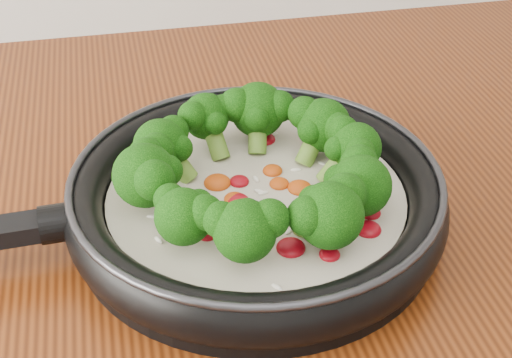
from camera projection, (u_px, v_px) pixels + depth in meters
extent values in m
cylinder|color=black|center=(256.00, 219.00, 0.65)|extent=(0.33, 0.33, 0.01)
torus|color=black|center=(256.00, 197.00, 0.64)|extent=(0.35, 0.35, 0.03)
torus|color=#2D2D33|center=(256.00, 176.00, 0.63)|extent=(0.34, 0.34, 0.01)
cylinder|color=black|center=(59.00, 223.00, 0.60)|extent=(0.03, 0.03, 0.03)
cylinder|color=beige|center=(256.00, 203.00, 0.64)|extent=(0.27, 0.27, 0.02)
ellipsoid|color=maroon|center=(275.00, 220.00, 0.60)|extent=(0.02, 0.02, 0.01)
ellipsoid|color=maroon|center=(291.00, 248.00, 0.57)|extent=(0.03, 0.03, 0.01)
ellipsoid|color=#BF420C|center=(217.00, 183.00, 0.65)|extent=(0.03, 0.03, 0.01)
ellipsoid|color=maroon|center=(368.00, 229.00, 0.59)|extent=(0.03, 0.03, 0.01)
ellipsoid|color=maroon|center=(324.00, 199.00, 0.63)|extent=(0.03, 0.03, 0.01)
ellipsoid|color=#BF420C|center=(272.00, 171.00, 0.66)|extent=(0.03, 0.03, 0.01)
ellipsoid|color=maroon|center=(207.00, 234.00, 0.59)|extent=(0.02, 0.02, 0.01)
ellipsoid|color=maroon|center=(311.00, 140.00, 0.71)|extent=(0.02, 0.02, 0.01)
ellipsoid|color=#BF420C|center=(279.00, 184.00, 0.65)|extent=(0.03, 0.03, 0.01)
ellipsoid|color=maroon|center=(330.00, 255.00, 0.57)|extent=(0.02, 0.02, 0.01)
ellipsoid|color=maroon|center=(239.00, 181.00, 0.65)|extent=(0.02, 0.02, 0.01)
ellipsoid|color=#BF420C|center=(168.00, 195.00, 0.63)|extent=(0.02, 0.02, 0.01)
ellipsoid|color=maroon|center=(326.00, 198.00, 0.63)|extent=(0.03, 0.03, 0.01)
ellipsoid|color=maroon|center=(265.00, 140.00, 0.71)|extent=(0.02, 0.02, 0.01)
ellipsoid|color=#BF420C|center=(235.00, 199.00, 0.63)|extent=(0.02, 0.02, 0.01)
ellipsoid|color=maroon|center=(370.00, 213.00, 0.61)|extent=(0.02, 0.02, 0.01)
ellipsoid|color=maroon|center=(322.00, 198.00, 0.63)|extent=(0.03, 0.03, 0.01)
ellipsoid|color=#BF420C|center=(300.00, 188.00, 0.64)|extent=(0.03, 0.03, 0.01)
ellipsoid|color=maroon|center=(247.00, 251.00, 0.57)|extent=(0.02, 0.02, 0.01)
ellipsoid|color=maroon|center=(238.00, 201.00, 0.62)|extent=(0.02, 0.02, 0.01)
ellipsoid|color=white|center=(212.00, 179.00, 0.65)|extent=(0.01, 0.01, 0.00)
ellipsoid|color=white|center=(289.00, 231.00, 0.59)|extent=(0.01, 0.01, 0.00)
ellipsoid|color=white|center=(223.00, 151.00, 0.69)|extent=(0.01, 0.01, 0.00)
ellipsoid|color=white|center=(277.00, 287.00, 0.54)|extent=(0.01, 0.01, 0.00)
ellipsoid|color=white|center=(344.00, 159.00, 0.68)|extent=(0.01, 0.01, 0.00)
ellipsoid|color=white|center=(273.00, 134.00, 0.72)|extent=(0.01, 0.01, 0.00)
ellipsoid|color=white|center=(263.00, 193.00, 0.64)|extent=(0.01, 0.01, 0.00)
ellipsoid|color=white|center=(159.00, 240.00, 0.58)|extent=(0.01, 0.01, 0.00)
ellipsoid|color=white|center=(239.00, 229.00, 0.60)|extent=(0.01, 0.01, 0.00)
ellipsoid|color=white|center=(289.00, 215.00, 0.61)|extent=(0.01, 0.01, 0.00)
ellipsoid|color=white|center=(213.00, 204.00, 0.62)|extent=(0.01, 0.01, 0.00)
ellipsoid|color=white|center=(259.00, 191.00, 0.64)|extent=(0.01, 0.01, 0.00)
ellipsoid|color=white|center=(319.00, 227.00, 0.60)|extent=(0.01, 0.01, 0.00)
ellipsoid|color=white|center=(265.00, 169.00, 0.67)|extent=(0.01, 0.01, 0.00)
ellipsoid|color=white|center=(296.00, 170.00, 0.67)|extent=(0.01, 0.01, 0.00)
ellipsoid|color=white|center=(152.00, 217.00, 0.61)|extent=(0.01, 0.01, 0.00)
ellipsoid|color=white|center=(256.00, 179.00, 0.65)|extent=(0.01, 0.01, 0.00)
ellipsoid|color=white|center=(322.00, 164.00, 0.67)|extent=(0.01, 0.01, 0.00)
ellipsoid|color=white|center=(253.00, 245.00, 0.58)|extent=(0.01, 0.00, 0.00)
ellipsoid|color=white|center=(350.00, 221.00, 0.60)|extent=(0.01, 0.01, 0.00)
cylinder|color=olive|center=(335.00, 167.00, 0.65)|extent=(0.04, 0.02, 0.04)
sphere|color=black|center=(356.00, 148.00, 0.64)|extent=(0.05, 0.05, 0.05)
sphere|color=black|center=(343.00, 131.00, 0.65)|extent=(0.03, 0.03, 0.03)
sphere|color=black|center=(360.00, 152.00, 0.62)|extent=(0.03, 0.03, 0.03)
sphere|color=black|center=(337.00, 149.00, 0.63)|extent=(0.02, 0.02, 0.02)
cylinder|color=olive|center=(310.00, 148.00, 0.67)|extent=(0.04, 0.03, 0.04)
sphere|color=black|center=(324.00, 125.00, 0.67)|extent=(0.05, 0.05, 0.05)
sphere|color=black|center=(304.00, 113.00, 0.68)|extent=(0.03, 0.03, 0.03)
sphere|color=black|center=(337.00, 128.00, 0.66)|extent=(0.03, 0.03, 0.03)
sphere|color=black|center=(311.00, 131.00, 0.66)|extent=(0.03, 0.03, 0.03)
cylinder|color=olive|center=(258.00, 136.00, 0.69)|extent=(0.02, 0.04, 0.04)
sphere|color=black|center=(258.00, 110.00, 0.69)|extent=(0.06, 0.06, 0.05)
sphere|color=black|center=(237.00, 105.00, 0.68)|extent=(0.03, 0.03, 0.03)
sphere|color=black|center=(279.00, 106.00, 0.69)|extent=(0.03, 0.03, 0.03)
sphere|color=black|center=(258.00, 117.00, 0.68)|extent=(0.03, 0.03, 0.03)
cylinder|color=olive|center=(216.00, 141.00, 0.68)|extent=(0.03, 0.04, 0.04)
sphere|color=black|center=(206.00, 116.00, 0.68)|extent=(0.05, 0.05, 0.04)
sphere|color=black|center=(193.00, 116.00, 0.67)|extent=(0.03, 0.03, 0.03)
sphere|color=black|center=(223.00, 108.00, 0.68)|extent=(0.03, 0.03, 0.03)
sphere|color=black|center=(215.00, 123.00, 0.67)|extent=(0.02, 0.02, 0.02)
cylinder|color=olive|center=(180.00, 165.00, 0.65)|extent=(0.04, 0.03, 0.04)
sphere|color=black|center=(160.00, 146.00, 0.65)|extent=(0.05, 0.05, 0.05)
sphere|color=black|center=(157.00, 150.00, 0.62)|extent=(0.03, 0.03, 0.03)
sphere|color=black|center=(173.00, 131.00, 0.65)|extent=(0.03, 0.03, 0.03)
sphere|color=black|center=(179.00, 148.00, 0.64)|extent=(0.03, 0.03, 0.02)
cylinder|color=olive|center=(170.00, 191.00, 0.61)|extent=(0.04, 0.02, 0.04)
sphere|color=black|center=(145.00, 176.00, 0.60)|extent=(0.06, 0.06, 0.05)
sphere|color=black|center=(154.00, 180.00, 0.58)|extent=(0.04, 0.04, 0.03)
sphere|color=black|center=(146.00, 156.00, 0.61)|extent=(0.03, 0.03, 0.03)
sphere|color=black|center=(167.00, 171.00, 0.60)|extent=(0.03, 0.03, 0.03)
cylinder|color=olive|center=(200.00, 223.00, 0.58)|extent=(0.04, 0.04, 0.04)
sphere|color=black|center=(183.00, 217.00, 0.56)|extent=(0.05, 0.05, 0.05)
sphere|color=black|center=(205.00, 213.00, 0.55)|extent=(0.03, 0.03, 0.03)
sphere|color=black|center=(170.00, 200.00, 0.57)|extent=(0.03, 0.03, 0.03)
sphere|color=black|center=(199.00, 203.00, 0.57)|extent=(0.02, 0.02, 0.02)
cylinder|color=olive|center=(248.00, 234.00, 0.57)|extent=(0.03, 0.04, 0.04)
sphere|color=black|center=(245.00, 231.00, 0.54)|extent=(0.05, 0.05, 0.05)
sphere|color=black|center=(270.00, 219.00, 0.54)|extent=(0.03, 0.03, 0.03)
sphere|color=black|center=(221.00, 220.00, 0.54)|extent=(0.03, 0.03, 0.03)
sphere|color=black|center=(247.00, 214.00, 0.55)|extent=(0.03, 0.03, 0.02)
cylinder|color=olive|center=(312.00, 222.00, 0.58)|extent=(0.03, 0.04, 0.04)
sphere|color=black|center=(330.00, 215.00, 0.55)|extent=(0.06, 0.06, 0.05)
sphere|color=black|center=(345.00, 194.00, 0.56)|extent=(0.03, 0.03, 0.03)
sphere|color=black|center=(307.00, 216.00, 0.54)|extent=(0.03, 0.03, 0.03)
sphere|color=black|center=(315.00, 202.00, 0.56)|extent=(0.03, 0.03, 0.03)
cylinder|color=olive|center=(338.00, 198.00, 0.61)|extent=(0.04, 0.03, 0.04)
sphere|color=black|center=(361.00, 186.00, 0.59)|extent=(0.05, 0.05, 0.05)
sphere|color=black|center=(359.00, 164.00, 0.61)|extent=(0.03, 0.03, 0.03)
sphere|color=black|center=(351.00, 192.00, 0.58)|extent=(0.03, 0.03, 0.03)
sphere|color=black|center=(339.00, 179.00, 0.60)|extent=(0.03, 0.03, 0.03)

